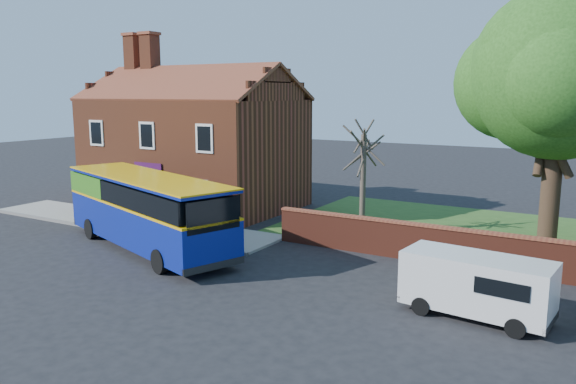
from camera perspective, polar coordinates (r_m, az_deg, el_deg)
The scene contains 10 objects.
ground at distance 22.63m, azimuth -14.19°, elevation -8.06°, with size 120.00×120.00×0.00m, color black.
pavement at distance 31.33m, azimuth -15.99°, elevation -2.98°, with size 18.00×3.50×0.12m, color gray.
kerb at distance 30.19m, azimuth -18.39°, elevation -3.58°, with size 18.00×0.15×0.14m, color slate.
grass_strip at distance 29.11m, azimuth 25.08°, elevation -4.62°, with size 26.00×12.00×0.04m, color #426B28.
shop_building at distance 34.95m, azimuth -9.46°, elevation 4.16°, with size 12.30×8.13×10.50m.
boundary_wall at distance 23.13m, azimuth 23.76°, elevation -6.12°, with size 22.00×0.38×1.60m.
bus at distance 25.95m, azimuth -14.47°, elevation -1.47°, with size 11.17×6.16×3.31m.
van_near at distance 18.52m, azimuth 18.66°, elevation -8.81°, with size 4.61×2.21×1.96m.
large_tree at distance 27.13m, azimuth 26.14°, elevation 10.36°, with size 9.44×7.47×11.51m.
bare_tree at distance 27.71m, azimuth 7.63°, elevation 1.34°, with size 2.02×2.41×5.39m.
Camera 1 is at (15.28, -15.19, 6.91)m, focal length 35.00 mm.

